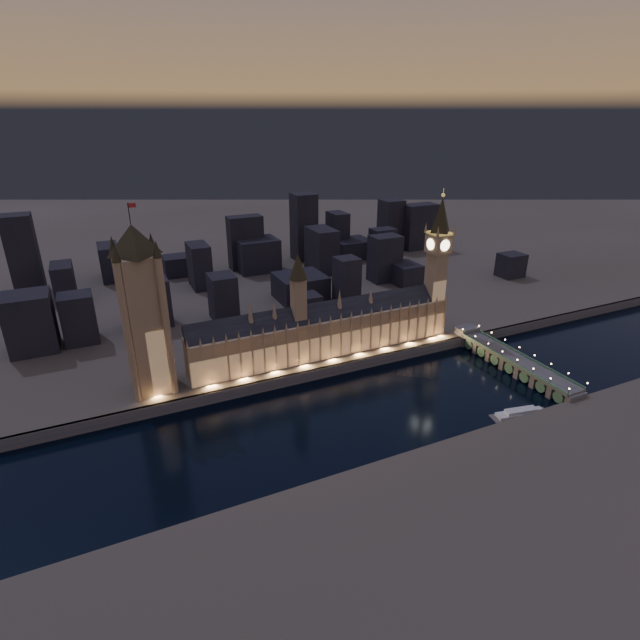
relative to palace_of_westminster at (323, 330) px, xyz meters
name	(u,v)px	position (x,y,z in m)	size (l,w,h in m)	color
ground_plane	(349,407)	(-10.92, -61.75, -26.37)	(2000.00, 2000.00, 0.00)	black
north_bank	(188,232)	(-10.92, 458.25, -22.37)	(2000.00, 960.00, 8.00)	#414134
embankment_wall	(322,373)	(-10.92, -20.75, -22.37)	(2000.00, 2.50, 8.00)	#3F4156
palace_of_westminster	(323,330)	(0.00, 0.00, 0.00)	(202.00, 22.06, 78.00)	#9B815A
victoria_tower	(142,303)	(-120.92, 0.17, 40.45)	(31.68, 31.68, 118.64)	#9B815A
elizabeth_tower	(438,255)	(97.08, 0.17, 45.10)	(18.00, 18.00, 113.67)	#9B815A
westminster_bridge	(510,361)	(119.39, -65.21, -20.37)	(17.17, 113.00, 15.90)	#3F4156
river_boat	(521,413)	(80.64, -114.99, -24.81)	(39.27, 16.18, 4.50)	#3F4156
city_backdrop	(270,257)	(24.53, 185.47, 4.56)	(491.34, 215.63, 77.63)	black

